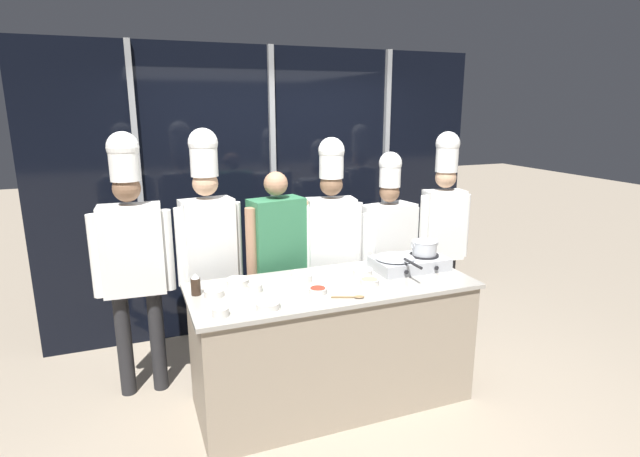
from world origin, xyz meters
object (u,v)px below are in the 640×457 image
object	(u,v)px
prep_bowl_onion	(238,282)
chef_apprentice	(443,218)
prep_bowl_shrimp	(298,273)
chef_line	(331,233)
prep_bowl_bean_sprouts	(363,272)
prep_bowl_rice	(220,311)
serving_spoon_slotted	(354,297)
stock_pot	(424,247)
prep_bowl_noodles	(214,293)
squeeze_bottle_soy	(196,285)
prep_bowl_mushrooms	(370,281)
chef_sous	(208,235)
chef_pastry	(388,240)
portable_stove	(409,263)
prep_bowl_garlic	(305,278)
frying_pan	(395,255)
person_guest	(277,252)
prep_bowl_ginger	(255,287)
chef_head	(132,248)
prep_bowl_chicken	(268,305)
prep_bowl_chili_flakes	(318,290)

from	to	relation	value
prep_bowl_onion	chef_apprentice	world-z (taller)	chef_apprentice
prep_bowl_shrimp	chef_line	distance (m)	0.59
prep_bowl_bean_sprouts	prep_bowl_shrimp	world-z (taller)	prep_bowl_bean_sprouts
prep_bowl_rice	serving_spoon_slotted	bearing A→B (deg)	-1.88
prep_bowl_bean_sprouts	stock_pot	bearing A→B (deg)	0.40
stock_pot	prep_bowl_noodles	size ratio (longest dim) A/B	1.67
squeeze_bottle_soy	prep_bowl_mushrooms	size ratio (longest dim) A/B	1.07
chef_sous	chef_pastry	world-z (taller)	chef_sous
prep_bowl_shrimp	chef_apprentice	xyz separation A→B (m)	(1.53, 0.37, 0.22)
portable_stove	chef_sous	xyz separation A→B (m)	(-1.44, 0.61, 0.21)
prep_bowl_bean_sprouts	chef_sous	distance (m)	1.23
prep_bowl_rice	prep_bowl_garlic	world-z (taller)	prep_bowl_rice
portable_stove	prep_bowl_shrimp	xyz separation A→B (m)	(-0.86, 0.17, -0.03)
frying_pan	person_guest	xyz separation A→B (m)	(-0.77, 0.57, -0.05)
prep_bowl_onion	prep_bowl_ginger	xyz separation A→B (m)	(0.09, -0.16, 0.00)
prep_bowl_bean_sprouts	person_guest	size ratio (longest dim) A/B	0.09
squeeze_bottle_soy	chef_sous	distance (m)	0.62
prep_bowl_rice	chef_head	bearing A→B (deg)	117.09
portable_stove	chef_head	distance (m)	2.08
prep_bowl_noodles	chef_apprentice	bearing A→B (deg)	14.35
frying_pan	prep_bowl_onion	bearing A→B (deg)	174.00
prep_bowl_shrimp	squeeze_bottle_soy	bearing A→B (deg)	-171.28
prep_bowl_garlic	chef_sous	xyz separation A→B (m)	(-0.59, 0.58, 0.23)
prep_bowl_mushrooms	person_guest	bearing A→B (deg)	121.36
prep_bowl_rice	person_guest	bearing A→B (deg)	55.52
prep_bowl_ginger	chef_head	world-z (taller)	chef_head
serving_spoon_slotted	chef_sous	bearing A→B (deg)	128.39
person_guest	chef_line	bearing A→B (deg)	164.99
squeeze_bottle_soy	prep_bowl_mushrooms	xyz separation A→B (m)	(1.18, -0.24, -0.05)
chef_head	chef_apprentice	bearing A→B (deg)	-177.05
prep_bowl_garlic	chef_head	distance (m)	1.28
prep_bowl_bean_sprouts	serving_spoon_slotted	size ratio (longest dim) A/B	0.69
chef_pastry	prep_bowl_noodles	bearing A→B (deg)	9.61
squeeze_bottle_soy	chef_pastry	xyz separation A→B (m)	(1.75, 0.53, -0.00)
prep_bowl_chicken	prep_bowl_garlic	size ratio (longest dim) A/B	1.52
prep_bowl_rice	chef_sous	xyz separation A→B (m)	(0.09, 0.96, 0.23)
stock_pot	chef_apprentice	distance (m)	0.76
prep_bowl_onion	chef_sous	size ratio (longest dim) A/B	0.08
prep_bowl_noodles	prep_bowl_ginger	size ratio (longest dim) A/B	1.35
prep_bowl_garlic	prep_bowl_rice	bearing A→B (deg)	-150.36
prep_bowl_ginger	chef_head	xyz separation A→B (m)	(-0.76, 0.59, 0.20)
prep_bowl_chili_flakes	chef_apprentice	distance (m)	1.70
chef_sous	chef_pastry	xyz separation A→B (m)	(1.57, -0.03, -0.19)
chef_head	chef_sous	distance (m)	0.56
prep_bowl_bean_sprouts	person_guest	bearing A→B (deg)	131.09
stock_pot	chef_pastry	distance (m)	0.58
stock_pot	chef_head	xyz separation A→B (m)	(-2.13, 0.55, 0.07)
prep_bowl_shrimp	chef_pastry	world-z (taller)	chef_pastry
prep_bowl_mushrooms	prep_bowl_bean_sprouts	size ratio (longest dim) A/B	0.94
prep_bowl_bean_sprouts	portable_stove	bearing A→B (deg)	0.50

